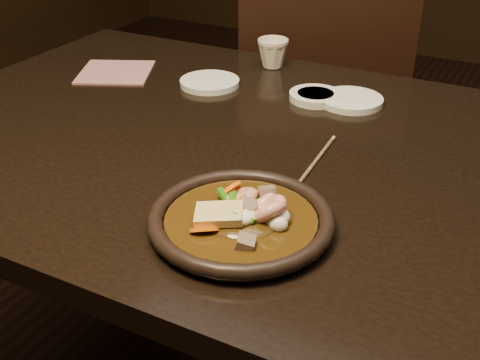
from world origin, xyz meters
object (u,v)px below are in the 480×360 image
at_px(table, 311,194).
at_px(tea_cup, 273,52).
at_px(chair, 322,103).
at_px(plate, 241,221).

distance_m(table, tea_cup, 0.46).
relative_size(table, chair, 1.61).
bearing_deg(plate, tea_cup, 111.18).
relative_size(table, tea_cup, 22.31).
bearing_deg(tea_cup, chair, 87.89).
distance_m(table, chair, 0.76).
xyz_separation_m(table, plate, (-0.01, -0.25, 0.09)).
distance_m(plate, tea_cup, 0.67).
height_order(table, tea_cup, tea_cup).
bearing_deg(plate, chair, 103.50).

